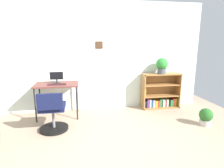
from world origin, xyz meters
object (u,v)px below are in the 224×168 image
(office_chair, at_px, (53,114))
(potted_plant_on_shelf, at_px, (162,65))
(keyboard, at_px, (57,84))
(bookshelf_low, at_px, (160,93))
(desk, at_px, (57,87))
(monitor, at_px, (57,77))
(potted_plant_floor, at_px, (206,117))

(office_chair, height_order, potted_plant_on_shelf, potted_plant_on_shelf)
(keyboard, height_order, potted_plant_on_shelf, potted_plant_on_shelf)
(bookshelf_low, bearing_deg, office_chair, -159.34)
(desk, xyz_separation_m, bookshelf_low, (2.43, 0.22, -0.30))
(desk, xyz_separation_m, office_chair, (-0.02, -0.70, -0.34))
(desk, relative_size, monitor, 3.30)
(office_chair, relative_size, potted_plant_on_shelf, 2.03)
(monitor, relative_size, office_chair, 0.36)
(desk, distance_m, bookshelf_low, 2.46)
(bookshelf_low, xyz_separation_m, potted_plant_on_shelf, (-0.01, -0.05, 0.69))
(monitor, height_order, keyboard, monitor)
(monitor, height_order, office_chair, monitor)
(desk, height_order, keyboard, keyboard)
(monitor, xyz_separation_m, potted_plant_on_shelf, (2.42, 0.10, 0.20))
(monitor, bearing_deg, bookshelf_low, 3.74)
(desk, height_order, office_chair, office_chair)
(keyboard, bearing_deg, desk, 99.55)
(desk, distance_m, office_chair, 0.78)
(monitor, distance_m, potted_plant_on_shelf, 2.43)
(desk, relative_size, keyboard, 2.45)
(desk, distance_m, potted_plant_floor, 3.07)
(potted_plant_on_shelf, distance_m, potted_plant_floor, 1.49)
(keyboard, distance_m, potted_plant_floor, 3.04)
(bookshelf_low, relative_size, potted_plant_floor, 2.71)
(potted_plant_floor, bearing_deg, bookshelf_low, 111.28)
(office_chair, distance_m, bookshelf_low, 2.61)
(desk, bearing_deg, monitor, 90.95)
(keyboard, xyz_separation_m, bookshelf_low, (2.41, 0.32, -0.38))
(bookshelf_low, relative_size, potted_plant_on_shelf, 2.47)
(monitor, distance_m, office_chair, 0.93)
(bookshelf_low, xyz_separation_m, potted_plant_floor, (0.45, -1.17, -0.19))
(office_chair, relative_size, bookshelf_low, 0.82)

